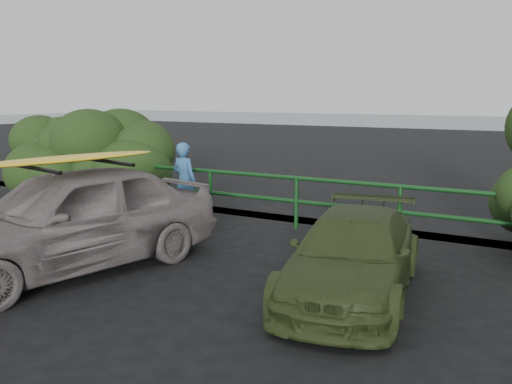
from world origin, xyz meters
TOP-DOWN VIEW (x-y plane):
  - ground at (0.00, 0.00)m, footprint 80.00×80.00m
  - guardrail at (0.00, 5.00)m, footprint 14.00×0.08m
  - shrub_left at (-4.80, 5.40)m, footprint 3.20×2.40m
  - sedan at (-0.69, 1.01)m, footprint 2.73×4.84m
  - olive_vehicle at (3.26, 2.10)m, footprint 2.15×3.86m
  - man at (-1.42, 4.67)m, footprint 0.62×0.45m
  - roof_rack at (-0.69, 1.01)m, footprint 1.88×1.49m
  - surfboard at (-0.69, 1.01)m, footprint 1.21×3.03m

SIDE VIEW (x-z plane):
  - ground at x=0.00m, z-range 0.00..0.00m
  - guardrail at x=0.00m, z-range 0.00..1.04m
  - olive_vehicle at x=3.26m, z-range 0.00..1.06m
  - sedan at x=-0.69m, z-range 0.00..1.55m
  - man at x=-1.42m, z-range 0.00..1.60m
  - shrub_left at x=-4.80m, z-range 0.00..1.92m
  - roof_rack at x=-0.69m, z-range 1.55..1.61m
  - surfboard at x=-0.69m, z-range 1.61..1.70m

